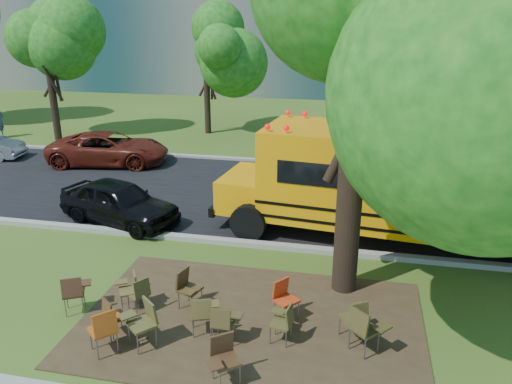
% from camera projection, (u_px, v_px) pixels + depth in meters
% --- Properties ---
extents(ground, '(160.00, 160.00, 0.00)m').
position_uv_depth(ground, '(212.00, 304.00, 11.01)').
color(ground, '#324E18').
rests_on(ground, ground).
extents(dirt_patch, '(7.00, 4.50, 0.03)m').
position_uv_depth(dirt_patch, '(251.00, 321.00, 10.35)').
color(dirt_patch, '#382819').
rests_on(dirt_patch, ground).
extents(asphalt_road, '(80.00, 8.00, 0.04)m').
position_uv_depth(asphalt_road, '(269.00, 196.00, 17.45)').
color(asphalt_road, black).
rests_on(asphalt_road, ground).
extents(kerb_near, '(80.00, 0.25, 0.14)m').
position_uv_depth(kerb_near, '(243.00, 243.00, 13.75)').
color(kerb_near, gray).
rests_on(kerb_near, ground).
extents(kerb_far, '(80.00, 0.25, 0.14)m').
position_uv_depth(kerb_far, '(287.00, 162.00, 21.21)').
color(kerb_far, gray).
rests_on(kerb_far, ground).
extents(bg_tree_0, '(5.20, 5.20, 7.18)m').
position_uv_depth(bg_tree_0, '(46.00, 46.00, 23.77)').
color(bg_tree_0, black).
rests_on(bg_tree_0, ground).
extents(bg_tree_2, '(4.80, 4.80, 6.62)m').
position_uv_depth(bg_tree_2, '(206.00, 52.00, 25.29)').
color(bg_tree_2, black).
rests_on(bg_tree_2, ground).
extents(bg_tree_3, '(5.60, 5.60, 7.84)m').
position_uv_depth(bg_tree_3, '(491.00, 39.00, 20.65)').
color(bg_tree_3, black).
rests_on(bg_tree_3, ground).
extents(main_tree, '(7.15, 7.15, 9.35)m').
position_uv_depth(main_tree, '(361.00, 29.00, 9.67)').
color(main_tree, black).
rests_on(main_tree, ground).
extents(school_bus, '(12.89, 4.20, 3.10)m').
position_uv_depth(school_bus, '(473.00, 187.00, 12.95)').
color(school_bus, orange).
rests_on(school_bus, ground).
extents(chair_0, '(0.61, 0.72, 0.89)m').
position_uv_depth(chair_0, '(74.00, 290.00, 10.49)').
color(chair_0, '#432818').
rests_on(chair_0, ground).
extents(chair_1, '(0.71, 0.56, 0.83)m').
position_uv_depth(chair_1, '(114.00, 314.00, 9.74)').
color(chair_1, '#482D19').
rests_on(chair_1, ground).
extents(chair_2, '(0.65, 0.83, 0.96)m').
position_uv_depth(chair_2, '(105.00, 326.00, 9.21)').
color(chair_2, '#AA4912').
rests_on(chair_2, ground).
extents(chair_3, '(0.83, 0.66, 0.97)m').
position_uv_depth(chair_3, '(143.00, 319.00, 9.43)').
color(chair_3, '#4B4820').
rests_on(chair_3, ground).
extents(chair_4, '(0.55, 0.50, 0.85)m').
position_uv_depth(chair_4, '(224.00, 321.00, 9.48)').
color(chair_4, '#423A1C').
rests_on(chair_4, ground).
extents(chair_5, '(0.62, 0.77, 0.92)m').
position_uv_depth(chair_5, '(223.00, 355.00, 8.47)').
color(chair_5, '#442B18').
rests_on(chair_5, ground).
extents(chair_6, '(0.48, 0.60, 0.82)m').
position_uv_depth(chair_6, '(284.00, 320.00, 9.55)').
color(chair_6, '#47441F').
rests_on(chair_6, ground).
extents(chair_7, '(0.83, 0.66, 0.97)m').
position_uv_depth(chair_7, '(364.00, 327.00, 9.19)').
color(chair_7, '#423B1C').
rests_on(chair_7, ground).
extents(chair_8, '(0.54, 0.69, 0.81)m').
position_uv_depth(chair_8, '(140.00, 291.00, 10.56)').
color(chair_8, '#4F4A22').
rests_on(chair_8, ground).
extents(chair_9, '(0.69, 0.56, 0.84)m').
position_uv_depth(chair_9, '(131.00, 286.00, 10.70)').
color(chair_9, brown).
rests_on(chair_9, ground).
extents(chair_10, '(0.55, 0.70, 0.90)m').
position_uv_depth(chair_10, '(187.00, 286.00, 10.65)').
color(chair_10, '#483219').
rests_on(chair_10, ground).
extents(chair_11, '(0.60, 0.66, 0.88)m').
position_uv_depth(chair_11, '(203.00, 311.00, 9.77)').
color(chair_11, brown).
rests_on(chair_11, ground).
extents(chair_12, '(0.60, 0.76, 0.89)m').
position_uv_depth(chair_12, '(284.00, 296.00, 10.27)').
color(chair_12, '#BF3714').
rests_on(chair_12, ground).
extents(chair_13, '(0.60, 0.75, 0.90)m').
position_uv_depth(chair_13, '(356.00, 316.00, 9.60)').
color(chair_13, '#4A4320').
rests_on(chair_13, ground).
extents(black_car, '(4.17, 2.64, 1.32)m').
position_uv_depth(black_car, '(119.00, 202.00, 15.07)').
color(black_car, black).
rests_on(black_car, ground).
extents(bg_car_red, '(5.21, 3.02, 1.37)m').
position_uv_depth(bg_car_red, '(109.00, 149.00, 20.94)').
color(bg_car_red, '#53180E').
rests_on(bg_car_red, ground).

